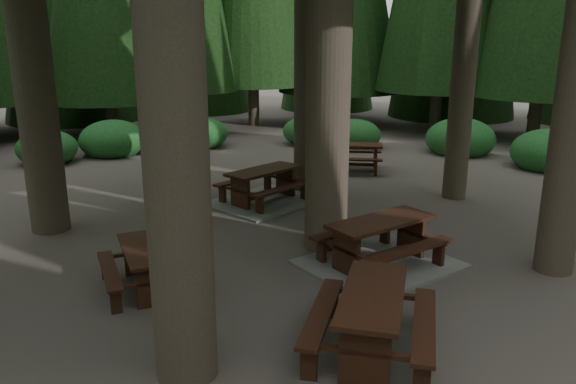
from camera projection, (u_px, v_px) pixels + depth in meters
name	position (u px, v px, depth m)	size (l,w,h in m)	color
ground	(293.00, 255.00, 10.76)	(80.00, 80.00, 0.00)	#534B44
picnic_table_a	(380.00, 249.00, 10.22)	(2.99, 2.64, 0.88)	gray
picnic_table_b	(145.00, 261.00, 9.23)	(1.39, 1.71, 0.74)	#34160F
picnic_table_c	(264.00, 191.00, 14.08)	(3.16, 2.92, 0.86)	gray
picnic_table_d	(351.00, 153.00, 17.40)	(2.43, 2.30, 0.83)	#34160F
picnic_table_e	(372.00, 313.00, 7.34)	(2.52, 2.59, 0.87)	#34160F
shrub_ring	(309.00, 220.00, 11.59)	(23.86, 24.64, 1.49)	#1D5424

